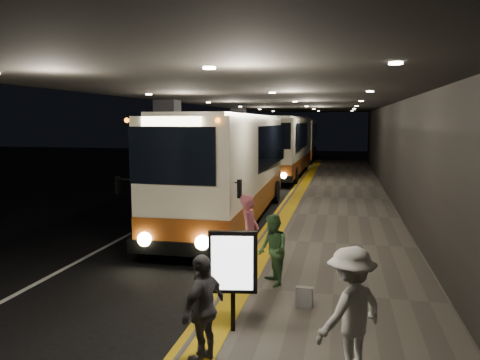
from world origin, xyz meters
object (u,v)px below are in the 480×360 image
(coach_second, at_px, (284,149))
(bag_polka, at_px, (304,297))
(passenger_waiting_white, at_px, (351,311))
(passenger_waiting_grey, at_px, (204,308))
(passenger_waiting_green, at_px, (273,250))
(stanchion_post, at_px, (233,269))
(coach_third, at_px, (301,141))
(info_sign, at_px, (233,264))
(passenger_boarding, at_px, (249,233))
(coach_main, at_px, (230,172))

(coach_second, xyz_separation_m, bag_polka, (3.13, -22.08, -1.48))
(passenger_waiting_white, distance_m, passenger_waiting_grey, 2.07)
(passenger_waiting_green, relative_size, passenger_waiting_white, 0.85)
(bag_polka, bearing_deg, passenger_waiting_grey, -118.45)
(passenger_waiting_green, distance_m, stanchion_post, 0.99)
(coach_third, distance_m, info_sign, 37.23)
(passenger_waiting_green, xyz_separation_m, info_sign, (-0.32, -2.35, 0.38))
(bag_polka, distance_m, info_sign, 1.93)
(bag_polka, bearing_deg, passenger_boarding, 127.36)
(coach_main, bearing_deg, passenger_waiting_green, -70.96)
(coach_second, xyz_separation_m, stanchion_post, (1.66, -21.64, -1.17))
(passenger_boarding, distance_m, passenger_waiting_green, 1.06)
(passenger_waiting_green, bearing_deg, passenger_boarding, -166.39)
(bag_polka, bearing_deg, coach_main, 112.94)
(coach_third, bearing_deg, passenger_boarding, -88.82)
(coach_main, xyz_separation_m, coach_third, (0.13, 28.00, -0.04))
(coach_main, xyz_separation_m, passenger_waiting_white, (4.14, -10.11, -0.75))
(coach_second, xyz_separation_m, passenger_boarding, (1.71, -20.21, -0.76))
(coach_second, xyz_separation_m, passenger_waiting_grey, (1.87, -24.42, -0.87))
(passenger_waiting_white, bearing_deg, coach_third, -131.69)
(passenger_waiting_grey, bearing_deg, coach_third, -158.84)
(info_sign, xyz_separation_m, stanchion_post, (-0.40, 1.72, -0.65))
(info_sign, bearing_deg, coach_second, 84.49)
(coach_third, xyz_separation_m, stanchion_post, (1.73, -35.45, -1.10))
(coach_main, height_order, info_sign, coach_main)
(coach_third, bearing_deg, coach_main, -92.08)
(coach_third, bearing_deg, passenger_waiting_white, -85.81)
(coach_main, height_order, coach_second, coach_second)
(passenger_waiting_white, height_order, bag_polka, passenger_waiting_white)
(coach_third, bearing_deg, stanchion_post, -89.02)
(coach_third, height_order, bag_polka, coach_third)
(coach_main, relative_size, passenger_boarding, 6.67)
(passenger_boarding, relative_size, passenger_waiting_white, 1.01)
(coach_main, xyz_separation_m, bag_polka, (3.34, -7.89, -1.46))
(stanchion_post, bearing_deg, passenger_waiting_green, 41.44)
(passenger_waiting_white, height_order, info_sign, passenger_waiting_white)
(coach_third, relative_size, bag_polka, 30.58)
(passenger_waiting_green, relative_size, info_sign, 0.90)
(info_sign, bearing_deg, passenger_waiting_white, -36.98)
(passenger_waiting_white, relative_size, passenger_waiting_grey, 1.12)
(coach_second, bearing_deg, info_sign, -84.23)
(passenger_boarding, bearing_deg, coach_third, 2.90)
(passenger_waiting_green, bearing_deg, bag_polka, 9.91)
(coach_third, bearing_deg, passenger_waiting_grey, -88.91)
(passenger_waiting_grey, distance_m, stanchion_post, 2.80)
(info_sign, bearing_deg, coach_main, 93.29)
(passenger_waiting_green, height_order, bag_polka, passenger_waiting_green)
(bag_polka, height_order, info_sign, info_sign)
(passenger_waiting_white, height_order, passenger_waiting_grey, passenger_waiting_white)
(stanchion_post, bearing_deg, passenger_boarding, 88.01)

